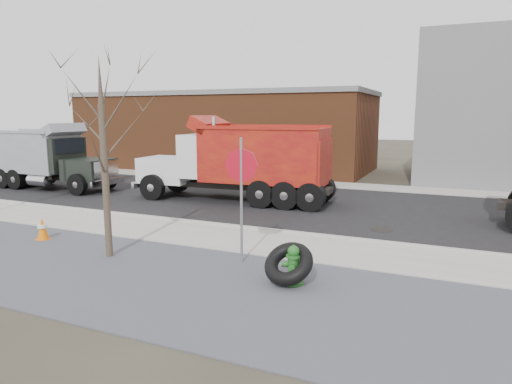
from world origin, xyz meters
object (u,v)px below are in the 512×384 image
at_px(truck_tire, 289,264).
at_px(stop_sign, 241,180).
at_px(fire_hydrant, 293,267).
at_px(dump_truck_red_b, 240,159).
at_px(dump_truck_grey, 45,156).

height_order(truck_tire, stop_sign, stop_sign).
height_order(fire_hydrant, dump_truck_red_b, dump_truck_red_b).
bearing_deg(fire_hydrant, stop_sign, 140.91).
bearing_deg(truck_tire, dump_truck_grey, 154.11).
xyz_separation_m(fire_hydrant, truck_tire, (-0.10, -0.04, 0.07)).
bearing_deg(dump_truck_red_b, stop_sign, 112.34).
xyz_separation_m(truck_tire, dump_truck_red_b, (-5.27, 8.49, 1.36)).
relative_size(truck_tire, stop_sign, 0.40).
height_order(stop_sign, dump_truck_grey, dump_truck_grey).
xyz_separation_m(fire_hydrant, dump_truck_grey, (-16.01, 7.69, 1.25)).
xyz_separation_m(truck_tire, stop_sign, (-1.61, 0.97, 1.65)).
distance_m(fire_hydrant, stop_sign, 2.60).
bearing_deg(dump_truck_grey, stop_sign, -24.35).
bearing_deg(truck_tire, dump_truck_red_b, 121.84).
relative_size(truck_tire, dump_truck_grey, 0.18).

